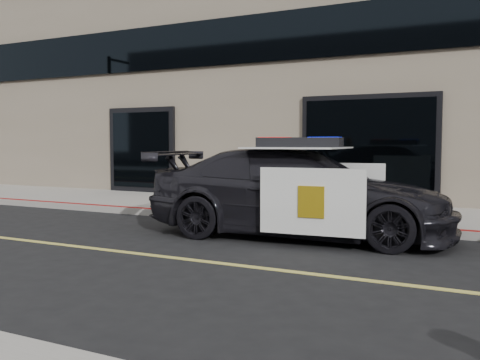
% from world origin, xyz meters
% --- Properties ---
extents(ground, '(120.00, 120.00, 0.00)m').
position_xyz_m(ground, '(0.00, 0.00, 0.00)').
color(ground, black).
rests_on(ground, ground).
extents(sidewalk_n, '(60.00, 3.50, 0.15)m').
position_xyz_m(sidewalk_n, '(0.00, 5.25, 0.07)').
color(sidewalk_n, gray).
rests_on(sidewalk_n, ground).
extents(police_car, '(3.12, 5.79, 1.77)m').
position_xyz_m(police_car, '(-1.16, 2.53, 0.79)').
color(police_car, black).
rests_on(police_car, ground).
extents(fire_hydrant, '(0.32, 0.44, 0.70)m').
position_xyz_m(fire_hydrant, '(-3.19, 4.09, 0.48)').
color(fire_hydrant, silver).
rests_on(fire_hydrant, sidewalk_n).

